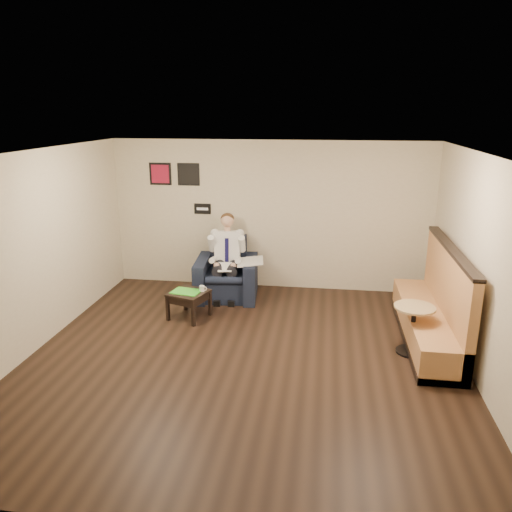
# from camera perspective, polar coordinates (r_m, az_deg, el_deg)

# --- Properties ---
(ground) EXTENTS (6.00, 6.00, 0.00)m
(ground) POSITION_cam_1_polar(r_m,az_deg,el_deg) (7.08, -1.35, -11.61)
(ground) COLOR black
(ground) RESTS_ON ground
(wall_back) EXTENTS (6.00, 0.02, 2.80)m
(wall_back) POSITION_cam_1_polar(r_m,az_deg,el_deg) (9.42, 1.62, 4.62)
(wall_back) COLOR beige
(wall_back) RESTS_ON ground
(wall_front) EXTENTS (6.00, 0.02, 2.80)m
(wall_front) POSITION_cam_1_polar(r_m,az_deg,el_deg) (3.85, -9.10, -13.91)
(wall_front) COLOR beige
(wall_front) RESTS_ON ground
(wall_left) EXTENTS (0.02, 6.00, 2.80)m
(wall_left) POSITION_cam_1_polar(r_m,az_deg,el_deg) (7.62, -24.26, 0.29)
(wall_left) COLOR beige
(wall_left) RESTS_ON ground
(wall_right) EXTENTS (0.02, 6.00, 2.80)m
(wall_right) POSITION_cam_1_polar(r_m,az_deg,el_deg) (6.74, 24.60, -1.74)
(wall_right) COLOR beige
(wall_right) RESTS_ON ground
(ceiling) EXTENTS (6.00, 6.00, 0.02)m
(ceiling) POSITION_cam_1_polar(r_m,az_deg,el_deg) (6.27, -1.52, 11.58)
(ceiling) COLOR white
(ceiling) RESTS_ON wall_back
(seating_sign) EXTENTS (0.32, 0.02, 0.20)m
(seating_sign) POSITION_cam_1_polar(r_m,az_deg,el_deg) (9.62, -6.13, 5.39)
(seating_sign) COLOR black
(seating_sign) RESTS_ON wall_back
(art_print_left) EXTENTS (0.42, 0.03, 0.42)m
(art_print_left) POSITION_cam_1_polar(r_m,az_deg,el_deg) (9.75, -10.87, 9.20)
(art_print_left) COLOR maroon
(art_print_left) RESTS_ON wall_back
(art_print_right) EXTENTS (0.42, 0.03, 0.42)m
(art_print_right) POSITION_cam_1_polar(r_m,az_deg,el_deg) (9.58, -7.72, 9.23)
(art_print_right) COLOR black
(art_print_right) RESTS_ON wall_back
(armchair) EXTENTS (1.19, 1.19, 1.06)m
(armchair) POSITION_cam_1_polar(r_m,az_deg,el_deg) (9.11, -3.39, -1.50)
(armchair) COLOR black
(armchair) RESTS_ON ground
(seated_man) EXTENTS (0.78, 1.09, 1.45)m
(seated_man) POSITION_cam_1_polar(r_m,az_deg,el_deg) (8.92, -3.50, -0.58)
(seated_man) COLOR silver
(seated_man) RESTS_ON armchair
(lap_papers) EXTENTS (0.29, 0.38, 0.01)m
(lap_papers) POSITION_cam_1_polar(r_m,az_deg,el_deg) (8.83, -3.58, -1.27)
(lap_papers) COLOR white
(lap_papers) RESTS_ON seated_man
(newspaper) EXTENTS (0.54, 0.63, 0.01)m
(newspaper) POSITION_cam_1_polar(r_m,az_deg,el_deg) (8.90, -0.66, -0.61)
(newspaper) COLOR silver
(newspaper) RESTS_ON armchair
(side_table) EXTENTS (0.71, 0.71, 0.46)m
(side_table) POSITION_cam_1_polar(r_m,az_deg,el_deg) (8.34, -7.66, -5.55)
(side_table) COLOR black
(side_table) RESTS_ON ground
(green_folder) EXTENTS (0.51, 0.41, 0.01)m
(green_folder) POSITION_cam_1_polar(r_m,az_deg,el_deg) (8.25, -7.98, -4.05)
(green_folder) COLOR green
(green_folder) RESTS_ON side_table
(coffee_mug) EXTENTS (0.11, 0.11, 0.10)m
(coffee_mug) POSITION_cam_1_polar(r_m,az_deg,el_deg) (8.24, -6.20, -3.72)
(coffee_mug) COLOR white
(coffee_mug) RESTS_ON side_table
(smartphone) EXTENTS (0.16, 0.13, 0.01)m
(smartphone) POSITION_cam_1_polar(r_m,az_deg,el_deg) (8.35, -6.80, -3.77)
(smartphone) COLOR black
(smartphone) RESTS_ON side_table
(banquette) EXTENTS (0.66, 2.76, 1.41)m
(banquette) POSITION_cam_1_polar(r_m,az_deg,el_deg) (7.77, 19.15, -4.27)
(banquette) COLOR #B47945
(banquette) RESTS_ON ground
(cafe_table) EXTENTS (0.66, 0.66, 0.71)m
(cafe_table) POSITION_cam_1_polar(r_m,az_deg,el_deg) (7.42, 17.46, -8.04)
(cafe_table) COLOR tan
(cafe_table) RESTS_ON ground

